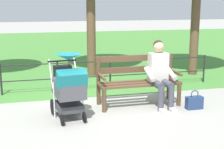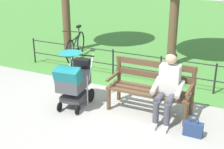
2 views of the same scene
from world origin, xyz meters
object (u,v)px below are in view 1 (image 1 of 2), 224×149
object	(u,v)px
stroller	(69,86)
handbag	(194,102)
person_on_bench	(160,72)
park_bench	(138,78)

from	to	relation	value
stroller	handbag	size ratio (longest dim) A/B	3.11
person_on_bench	stroller	bearing A→B (deg)	9.32
park_bench	person_on_bench	distance (m)	0.47
park_bench	person_on_bench	xyz separation A→B (m)	(-0.38, 0.22, 0.15)
park_bench	stroller	size ratio (longest dim) A/B	1.39
person_on_bench	handbag	size ratio (longest dim) A/B	3.45
park_bench	handbag	size ratio (longest dim) A/B	4.34
person_on_bench	handbag	xyz separation A→B (m)	(-0.57, 0.34, -0.55)
park_bench	person_on_bench	bearing A→B (deg)	149.56
stroller	handbag	xyz separation A→B (m)	(-2.36, 0.05, -0.47)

